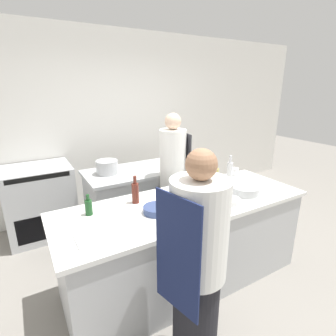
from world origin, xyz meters
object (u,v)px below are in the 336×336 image
oven_range (41,202)px  bottle_olive_oil (215,177)px  bottle_water (197,176)px  bowl_wooden_salad (197,194)px  chef_at_prep_near (197,267)px  stockpot (107,167)px  bowl_ceramic_blue (245,190)px  bottle_cooking_oil (89,207)px  chef_at_stove (173,180)px  bottle_vinegar (230,170)px  bowl_prep_small (230,201)px  bottle_sauce (181,210)px  cup (235,172)px  bowl_mixing_large (157,209)px  bottle_wine (135,192)px

oven_range → bottle_olive_oil: bottle_olive_oil is taller
bottle_water → bowl_wooden_salad: size_ratio=1.54×
bottle_olive_oil → bottle_water: 0.19m
chef_at_prep_near → stockpot: (0.02, 1.96, 0.18)m
bottle_olive_oil → bottle_water: bearing=145.5°
chef_at_prep_near → bowl_ceramic_blue: (1.05, 0.59, 0.13)m
bottle_water → bowl_ceramic_blue: bearing=-53.2°
bottle_cooking_oil → bottle_water: size_ratio=0.60×
stockpot → bottle_olive_oil: bearing=-50.4°
oven_range → chef_at_stove: size_ratio=0.58×
chef_at_stove → bowl_ceramic_blue: bearing=30.3°
bottle_vinegar → bowl_prep_small: bearing=-132.5°
bottle_olive_oil → bottle_vinegar: bearing=18.7°
chef_at_stove → bottle_water: bearing=13.3°
bottle_sauce → bowl_prep_small: size_ratio=1.05×
oven_range → bottle_olive_oil: 2.35m
cup → chef_at_prep_near: bearing=-141.8°
oven_range → bowl_ceramic_blue: bowl_ceramic_blue is taller
bowl_wooden_salad → stockpot: (-0.56, 1.17, 0.06)m
bottle_water → bowl_mixing_large: bearing=-154.5°
chef_at_stove → bowl_wooden_salad: chef_at_stove is taller
bowl_mixing_large → stockpot: (-0.04, 1.27, 0.06)m
chef_at_stove → bottle_sauce: (-0.52, -0.98, 0.14)m
bottle_olive_oil → bottle_wine: bottle_olive_oil is taller
chef_at_stove → cup: size_ratio=18.25×
bottle_wine → stockpot: size_ratio=0.99×
bottle_cooking_oil → stockpot: 1.12m
bowl_mixing_large → bottle_sauce: bearing=-61.4°
bottle_wine → bowl_mixing_large: 0.30m
bottle_wine → oven_range: bearing=116.5°
bottle_vinegar → cup: 0.20m
chef_at_stove → chef_at_prep_near: bearing=-17.8°
oven_range → bowl_mixing_large: bearing=-65.1°
bowl_mixing_large → bottle_vinegar: bearing=15.6°
chef_at_prep_near → bottle_water: bearing=-49.1°
bottle_olive_oil → bowl_mixing_large: (-0.84, -0.21, -0.09)m
chef_at_stove → bottle_olive_oil: 0.61m
oven_range → bowl_prep_small: 2.53m
bottle_cooking_oil → bowl_ceramic_blue: 1.57m
chef_at_stove → bowl_ceramic_blue: 0.94m
stockpot → bottle_vinegar: bearing=-38.2°
bottle_sauce → cup: (1.22, 0.62, -0.04)m
bottle_cooking_oil → cup: bottle_cooking_oil is taller
cup → bowl_ceramic_blue: bearing=-124.1°
bottle_water → bowl_mixing_large: size_ratio=1.34×
bottle_wine → bottle_sauce: (0.19, -0.50, -0.02)m
bowl_ceramic_blue → bowl_wooden_salad: (-0.48, 0.20, -0.01)m
chef_at_stove → bowl_prep_small: bearing=11.4°
oven_range → bottle_sauce: bottle_sauce is taller
chef_at_stove → bottle_wine: chef_at_stove is taller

